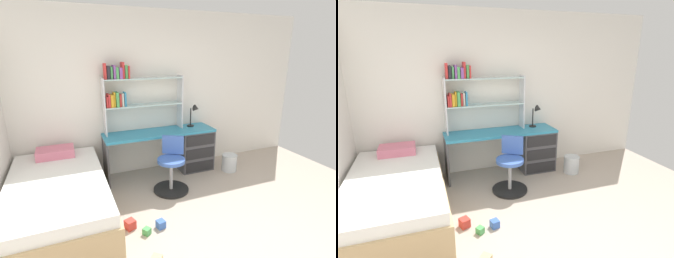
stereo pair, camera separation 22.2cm
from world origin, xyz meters
The scene contains 10 objects.
room_shell centered at (-1.21, 1.23, 1.31)m, with size 5.51×6.15×2.61m.
desk centered at (0.38, 2.30, 0.40)m, with size 1.81×0.50×0.74m.
bookshelf_hutch centered at (-0.51, 2.44, 1.39)m, with size 1.27×0.22×1.09m.
desk_lamp centered at (0.57, 2.36, 0.99)m, with size 0.20×0.17×0.38m.
swivel_chair centered at (-0.13, 1.73, 0.31)m, with size 0.52×0.52×0.79m.
bed_platform centered at (-1.66, 1.57, 0.28)m, with size 1.15×2.00×0.67m.
waste_bin centered at (1.05, 1.95, 0.14)m, with size 0.26×0.26×0.28m, color silver.
toy_block_green_0 centered at (-0.77, 0.91, 0.04)m, with size 0.08×0.08×0.08m, color #479E51.
toy_block_blue_2 centered at (-0.59, 0.96, 0.05)m, with size 0.09×0.09×0.09m, color #3860B7.
toy_block_red_3 centered at (-0.92, 1.08, 0.05)m, with size 0.11×0.11×0.11m, color red.
Camera 1 is at (-1.50, -1.50, 1.98)m, focal length 28.11 mm.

